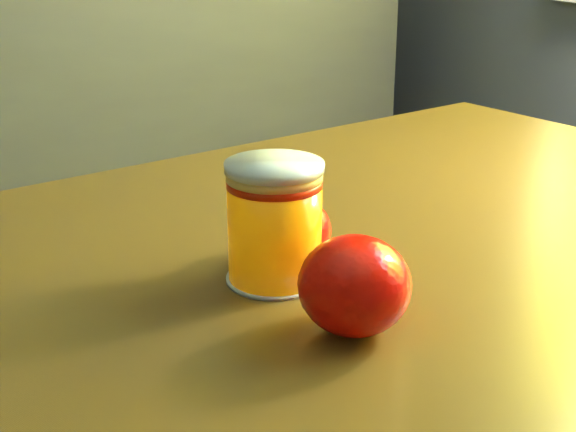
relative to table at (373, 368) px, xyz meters
name	(u,v)px	position (x,y,z in m)	size (l,w,h in m)	color
table	(373,368)	(0.00, 0.00, 0.00)	(1.10, 0.86, 0.75)	brown
juice_glass	(275,223)	(-0.09, 0.00, 0.14)	(0.07, 0.07, 0.09)	orange
orange_front	(355,285)	(-0.07, -0.09, 0.13)	(0.07, 0.07, 0.06)	#EF1204
orange_back	(294,230)	(-0.06, 0.03, 0.12)	(0.06, 0.06, 0.05)	#EF1204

